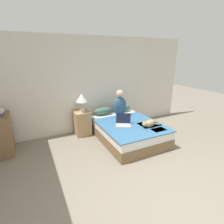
{
  "coord_description": "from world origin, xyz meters",
  "views": [
    {
      "loc": [
        -1.67,
        -1.26,
        2.09
      ],
      "look_at": [
        0.03,
        2.21,
        0.81
      ],
      "focal_mm": 28.0,
      "sensor_mm": 36.0,
      "label": 1
    }
  ],
  "objects": [
    {
      "name": "cat_tabby",
      "position": [
        0.79,
        1.77,
        0.55
      ],
      "size": [
        0.52,
        0.23,
        0.18
      ],
      "rotation": [
        0.0,
        0.0,
        -2.96
      ],
      "color": "tan",
      "rests_on": "bed"
    },
    {
      "name": "person_sitting",
      "position": [
        0.56,
        2.81,
        0.76
      ],
      "size": [
        0.4,
        0.39,
        0.72
      ],
      "color": "#33567A",
      "rests_on": "bed"
    },
    {
      "name": "bookshelf",
      "position": [
        -2.26,
        2.84,
        0.44
      ],
      "size": [
        0.3,
        0.65,
        0.88
      ],
      "color": "brown",
      "rests_on": "ground_plane"
    },
    {
      "name": "table_lamp",
      "position": [
        -0.45,
        3.0,
        0.99
      ],
      "size": [
        0.29,
        0.29,
        0.48
      ],
      "color": "beige",
      "rests_on": "nightstand"
    },
    {
      "name": "pillow_near",
      "position": [
        0.17,
        3.08,
        0.56
      ],
      "size": [
        0.52,
        0.22,
        0.2
      ],
      "color": "#42665B",
      "rests_on": "bed"
    },
    {
      "name": "laptop_open",
      "position": [
        0.3,
        2.14,
        0.51
      ],
      "size": [
        0.46,
        0.44,
        0.26
      ],
      "rotation": [
        0.0,
        0.0,
        -0.51
      ],
      "color": "#B7B7BC",
      "rests_on": "bed"
    },
    {
      "name": "nightstand",
      "position": [
        -0.46,
        3.01,
        0.32
      ],
      "size": [
        0.4,
        0.42,
        0.65
      ],
      "color": "tan",
      "rests_on": "ground_plane"
    },
    {
      "name": "pillow_far",
      "position": [
        0.79,
        3.08,
        0.56
      ],
      "size": [
        0.52,
        0.22,
        0.2
      ],
      "color": "#42665B",
      "rests_on": "bed"
    },
    {
      "name": "wall_back",
      "position": [
        0.0,
        3.29,
        1.27
      ],
      "size": [
        5.87,
        0.05,
        2.55
      ],
      "color": "beige",
      "rests_on": "ground_plane"
    },
    {
      "name": "ground_plane",
      "position": [
        0.0,
        0.0,
        0.0
      ],
      "size": [
        16.0,
        16.0,
        0.0
      ],
      "primitive_type": "plane",
      "color": "gray"
    },
    {
      "name": "bed",
      "position": [
        0.48,
        2.25,
        0.23
      ],
      "size": [
        1.42,
        1.92,
        0.46
      ],
      "color": "brown",
      "rests_on": "ground_plane"
    }
  ]
}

